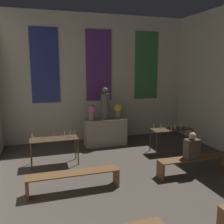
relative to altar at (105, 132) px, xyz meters
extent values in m
cube|color=beige|center=(0.00, 0.94, 1.84)|extent=(7.12, 0.12, 4.63)
cube|color=navy|center=(-1.93, 0.86, 2.31)|extent=(0.96, 0.03, 2.59)
cube|color=#60337F|center=(0.00, 0.86, 2.31)|extent=(0.96, 0.03, 2.59)
cube|color=#33723F|center=(1.93, 0.86, 2.31)|extent=(0.96, 0.03, 2.59)
cube|color=gray|center=(0.00, 0.00, 0.00)|extent=(1.45, 0.57, 0.94)
cylinder|color=#5B5651|center=(0.00, 0.00, 0.92)|extent=(0.30, 0.30, 0.89)
sphere|color=#5B5651|center=(0.00, 0.00, 1.47)|extent=(0.21, 0.21, 0.21)
cylinder|color=#937A5B|center=(-0.47, 0.00, 0.61)|extent=(0.19, 0.19, 0.27)
sphere|color=#C66B9E|center=(-0.47, 0.00, 0.84)|extent=(0.28, 0.28, 0.28)
cylinder|color=#937A5B|center=(0.47, 0.00, 0.61)|extent=(0.19, 0.19, 0.27)
sphere|color=gold|center=(0.47, 0.00, 0.84)|extent=(0.28, 0.28, 0.28)
cube|color=#473823|center=(-1.86, -1.30, 0.28)|extent=(1.32, 0.52, 0.02)
cylinder|color=#473823|center=(-2.49, -1.53, -0.10)|extent=(0.04, 0.04, 0.74)
cylinder|color=#473823|center=(-1.23, -1.53, -0.10)|extent=(0.04, 0.04, 0.74)
cylinder|color=#473823|center=(-2.49, -1.07, -0.10)|extent=(0.04, 0.04, 0.74)
cylinder|color=#473823|center=(-1.23, -1.07, -0.10)|extent=(0.04, 0.04, 0.74)
cylinder|color=silver|center=(-2.38, -1.33, 0.34)|extent=(0.02, 0.02, 0.11)
sphere|color=#F9CC4C|center=(-2.38, -1.33, 0.41)|extent=(0.02, 0.02, 0.02)
cylinder|color=silver|center=(-1.55, -1.22, 0.37)|extent=(0.02, 0.02, 0.17)
sphere|color=#F9CC4C|center=(-1.55, -1.22, 0.47)|extent=(0.02, 0.02, 0.02)
cylinder|color=silver|center=(-2.23, -1.40, 0.34)|extent=(0.02, 0.02, 0.10)
sphere|color=#F9CC4C|center=(-2.23, -1.40, 0.40)|extent=(0.02, 0.02, 0.02)
cylinder|color=silver|center=(-1.45, -1.29, 0.34)|extent=(0.02, 0.02, 0.10)
sphere|color=#F9CC4C|center=(-1.45, -1.29, 0.40)|extent=(0.02, 0.02, 0.02)
cylinder|color=silver|center=(-2.44, -1.22, 0.37)|extent=(0.02, 0.02, 0.17)
sphere|color=#F9CC4C|center=(-2.44, -1.22, 0.47)|extent=(0.02, 0.02, 0.02)
cylinder|color=silver|center=(-2.44, -1.45, 0.37)|extent=(0.02, 0.02, 0.17)
sphere|color=#F9CC4C|center=(-2.44, -1.45, 0.47)|extent=(0.02, 0.02, 0.02)
cylinder|color=silver|center=(-1.27, -1.31, 0.37)|extent=(0.02, 0.02, 0.17)
sphere|color=#F9CC4C|center=(-1.27, -1.31, 0.47)|extent=(0.02, 0.02, 0.02)
cylinder|color=silver|center=(-2.15, -1.44, 0.34)|extent=(0.02, 0.02, 0.11)
sphere|color=#F9CC4C|center=(-2.15, -1.44, 0.41)|extent=(0.02, 0.02, 0.02)
cylinder|color=silver|center=(-1.41, -1.32, 0.37)|extent=(0.02, 0.02, 0.16)
sphere|color=#F9CC4C|center=(-1.41, -1.32, 0.46)|extent=(0.02, 0.02, 0.02)
cylinder|color=silver|center=(-1.86, -1.29, 0.36)|extent=(0.02, 0.02, 0.15)
sphere|color=#F9CC4C|center=(-1.86, -1.29, 0.45)|extent=(0.02, 0.02, 0.02)
cylinder|color=silver|center=(-1.80, -1.36, 0.33)|extent=(0.02, 0.02, 0.09)
sphere|color=#F9CC4C|center=(-1.80, -1.36, 0.39)|extent=(0.02, 0.02, 0.02)
cylinder|color=silver|center=(-1.55, -1.12, 0.34)|extent=(0.02, 0.02, 0.12)
sphere|color=#F9CC4C|center=(-1.55, -1.12, 0.41)|extent=(0.02, 0.02, 0.02)
cylinder|color=silver|center=(-1.66, -1.27, 0.33)|extent=(0.02, 0.02, 0.09)
sphere|color=#F9CC4C|center=(-1.66, -1.27, 0.39)|extent=(0.02, 0.02, 0.02)
cube|color=#473823|center=(1.86, -1.30, 0.28)|extent=(1.32, 0.52, 0.02)
cylinder|color=#473823|center=(1.23, -1.53, -0.10)|extent=(0.04, 0.04, 0.74)
cylinder|color=#473823|center=(2.49, -1.53, -0.10)|extent=(0.04, 0.04, 0.74)
cylinder|color=#473823|center=(1.23, -1.07, -0.10)|extent=(0.04, 0.04, 0.74)
cylinder|color=#473823|center=(2.49, -1.07, -0.10)|extent=(0.04, 0.04, 0.74)
cylinder|color=silver|center=(2.34, -1.19, 0.33)|extent=(0.02, 0.02, 0.10)
sphere|color=#F9CC4C|center=(2.34, -1.19, 0.40)|extent=(0.02, 0.02, 0.02)
cylinder|color=silver|center=(2.12, -1.44, 0.36)|extent=(0.02, 0.02, 0.15)
sphere|color=#F9CC4C|center=(2.12, -1.44, 0.44)|extent=(0.02, 0.02, 0.02)
cylinder|color=silver|center=(2.02, -1.29, 0.34)|extent=(0.02, 0.02, 0.12)
sphere|color=#F9CC4C|center=(2.02, -1.29, 0.42)|extent=(0.02, 0.02, 0.02)
cylinder|color=silver|center=(2.30, -1.46, 0.33)|extent=(0.02, 0.02, 0.10)
sphere|color=#F9CC4C|center=(2.30, -1.46, 0.40)|extent=(0.02, 0.02, 0.02)
cylinder|color=silver|center=(1.74, -1.52, 0.36)|extent=(0.02, 0.02, 0.16)
sphere|color=#F9CC4C|center=(1.74, -1.52, 0.45)|extent=(0.02, 0.02, 0.02)
cylinder|color=silver|center=(2.45, -1.16, 0.36)|extent=(0.02, 0.02, 0.16)
sphere|color=#F9CC4C|center=(2.45, -1.16, 0.45)|extent=(0.02, 0.02, 0.02)
cylinder|color=silver|center=(2.34, -1.44, 0.35)|extent=(0.02, 0.02, 0.13)
sphere|color=#F9CC4C|center=(2.34, -1.44, 0.42)|extent=(0.02, 0.02, 0.02)
cylinder|color=silver|center=(2.27, -1.19, 0.37)|extent=(0.02, 0.02, 0.16)
sphere|color=#F9CC4C|center=(2.27, -1.19, 0.46)|extent=(0.02, 0.02, 0.02)
cylinder|color=silver|center=(1.25, -1.23, 0.37)|extent=(0.02, 0.02, 0.18)
sphere|color=#F9CC4C|center=(1.25, -1.23, 0.48)|extent=(0.02, 0.02, 0.02)
cylinder|color=silver|center=(1.67, -1.29, 0.34)|extent=(0.02, 0.02, 0.10)
sphere|color=#F9CC4C|center=(1.67, -1.29, 0.40)|extent=(0.02, 0.02, 0.02)
cylinder|color=silver|center=(1.56, -1.17, 0.36)|extent=(0.02, 0.02, 0.15)
sphere|color=#F9CC4C|center=(1.56, -1.17, 0.44)|extent=(0.02, 0.02, 0.02)
cylinder|color=silver|center=(1.41, -1.49, 0.34)|extent=(0.02, 0.02, 0.11)
sphere|color=#F9CC4C|center=(1.41, -1.49, 0.41)|extent=(0.02, 0.02, 0.02)
cylinder|color=silver|center=(1.94, -1.36, 0.35)|extent=(0.02, 0.02, 0.14)
sphere|color=#F9CC4C|center=(1.94, -1.36, 0.43)|extent=(0.02, 0.02, 0.02)
cube|color=brown|center=(-1.58, -3.01, -0.05)|extent=(2.05, 0.36, 0.03)
cube|color=brown|center=(-2.57, -3.01, -0.27)|extent=(0.06, 0.32, 0.41)
cube|color=brown|center=(-0.58, -3.01, -0.27)|extent=(0.06, 0.32, 0.41)
cube|color=brown|center=(1.58, -3.01, -0.05)|extent=(2.05, 0.36, 0.03)
cube|color=brown|center=(0.58, -3.01, -0.27)|extent=(0.06, 0.32, 0.41)
cube|color=#4C4238|center=(1.45, -3.01, 0.21)|extent=(0.36, 0.24, 0.49)
sphere|color=tan|center=(1.45, -3.01, 0.55)|extent=(0.18, 0.18, 0.18)
camera|label=1|loc=(-2.30, -8.22, 2.28)|focal=40.00mm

